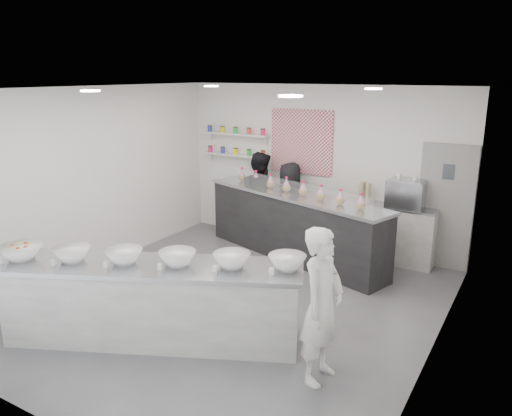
{
  "coord_description": "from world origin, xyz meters",
  "views": [
    {
      "loc": [
        3.64,
        -5.46,
        3.2
      ],
      "look_at": [
        0.18,
        0.4,
        1.35
      ],
      "focal_mm": 35.0,
      "sensor_mm": 36.0,
      "label": 1
    }
  ],
  "objects": [
    {
      "name": "prep_counter",
      "position": [
        -0.27,
        -1.31,
        0.49
      ],
      "size": [
        3.64,
        2.26,
        0.99
      ],
      "primitive_type": "cube",
      "rotation": [
        0.0,
        0.0,
        0.43
      ],
      "color": "#9A9A95",
      "rests_on": "floor"
    },
    {
      "name": "back_wall",
      "position": [
        0.0,
        3.0,
        1.5
      ],
      "size": [
        5.5,
        0.0,
        5.5
      ],
      "primitive_type": "plane",
      "rotation": [
        1.57,
        0.0,
        0.0
      ],
      "color": "white",
      "rests_on": "floor"
    },
    {
      "name": "cookie_bags",
      "position": [
        -0.05,
        2.11,
        1.3
      ],
      "size": [
        2.85,
        1.04,
        0.27
      ],
      "primitive_type": null,
      "rotation": [
        0.0,
        0.0,
        -0.31
      ],
      "color": "#C97897",
      "rests_on": "back_bar"
    },
    {
      "name": "left_wall",
      "position": [
        -2.75,
        0.0,
        1.5
      ],
      "size": [
        0.0,
        6.0,
        6.0
      ],
      "primitive_type": "plane",
      "rotation": [
        1.57,
        0.0,
        1.57
      ],
      "color": "white",
      "rests_on": "floor"
    },
    {
      "name": "back_bar",
      "position": [
        -0.05,
        2.11,
        0.58
      ],
      "size": [
        3.8,
        1.8,
        1.17
      ],
      "primitive_type": "cube",
      "rotation": [
        0.0,
        0.0,
        -0.31
      ],
      "color": "black",
      "rests_on": "floor"
    },
    {
      "name": "label_cards",
      "position": [
        -0.49,
        -1.8,
        1.02
      ],
      "size": [
        3.31,
        0.04,
        0.07
      ],
      "primitive_type": null,
      "color": "white",
      "rests_on": "prep_counter"
    },
    {
      "name": "prep_bowls",
      "position": [
        -0.27,
        -1.31,
        1.08
      ],
      "size": [
        3.58,
        2.04,
        0.18
      ],
      "primitive_type": null,
      "rotation": [
        0.0,
        0.0,
        0.43
      ],
      "color": "white",
      "rests_on": "prep_counter"
    },
    {
      "name": "jar_shelf_upper",
      "position": [
        -1.75,
        2.9,
        2.02
      ],
      "size": [
        1.45,
        0.22,
        0.04
      ],
      "primitive_type": "cube",
      "color": "silver",
      "rests_on": "back_wall"
    },
    {
      "name": "ceiling",
      "position": [
        0.0,
        0.0,
        3.0
      ],
      "size": [
        6.0,
        6.0,
        0.0
      ],
      "primitive_type": "plane",
      "rotation": [
        3.14,
        0.0,
        0.0
      ],
      "color": "white",
      "rests_on": "floor"
    },
    {
      "name": "staff_right",
      "position": [
        -0.38,
        2.6,
        0.81
      ],
      "size": [
        0.84,
        0.59,
        1.62
      ],
      "primitive_type": "imported",
      "rotation": [
        0.0,
        0.0,
        3.23
      ],
      "color": "black",
      "rests_on": "floor"
    },
    {
      "name": "downlight_0",
      "position": [
        -1.4,
        -1.0,
        2.98
      ],
      "size": [
        0.24,
        0.24,
        0.02
      ],
      "primitive_type": "cylinder",
      "color": "white",
      "rests_on": "ceiling"
    },
    {
      "name": "right_wall",
      "position": [
        2.75,
        0.0,
        1.5
      ],
      "size": [
        0.0,
        6.0,
        6.0
      ],
      "primitive_type": "plane",
      "rotation": [
        1.57,
        0.0,
        -1.57
      ],
      "color": "white",
      "rests_on": "floor"
    },
    {
      "name": "staff_left",
      "position": [
        -1.04,
        2.6,
        0.88
      ],
      "size": [
        0.94,
        0.78,
        1.76
      ],
      "primitive_type": "imported",
      "rotation": [
        0.0,
        0.0,
        3.01
      ],
      "color": "black",
      "rests_on": "floor"
    },
    {
      "name": "woman_prep",
      "position": [
        1.82,
        -1.02,
        0.85
      ],
      "size": [
        0.45,
        0.65,
        1.71
      ],
      "primitive_type": "imported",
      "rotation": [
        0.0,
        0.0,
        1.51
      ],
      "color": "white",
      "rests_on": "floor"
    },
    {
      "name": "downlight_1",
      "position": [
        1.4,
        -1.0,
        2.98
      ],
      "size": [
        0.24,
        0.24,
        0.02
      ],
      "primitive_type": "cylinder",
      "color": "white",
      "rests_on": "ceiling"
    },
    {
      "name": "sneeze_guard",
      "position": [
        -0.15,
        1.79,
        1.33
      ],
      "size": [
        3.55,
        1.14,
        0.32
      ],
      "primitive_type": "cube",
      "rotation": [
        0.0,
        0.0,
        -0.31
      ],
      "color": "white",
      "rests_on": "back_bar"
    },
    {
      "name": "espresso_ledge",
      "position": [
        1.55,
        2.78,
        0.51
      ],
      "size": [
        1.36,
        0.43,
        1.01
      ],
      "primitive_type": "cube",
      "color": "#9A9A95",
      "rests_on": "floor"
    },
    {
      "name": "floor",
      "position": [
        0.0,
        0.0,
        0.0
      ],
      "size": [
        6.0,
        6.0,
        0.0
      ],
      "primitive_type": "plane",
      "color": "#515156",
      "rests_on": "ground"
    },
    {
      "name": "downlight_3",
      "position": [
        1.4,
        1.6,
        2.98
      ],
      "size": [
        0.24,
        0.24,
        0.02
      ],
      "primitive_type": "cylinder",
      "color": "white",
      "rests_on": "ceiling"
    },
    {
      "name": "cup_stacks",
      "position": [
        1.0,
        2.78,
        1.19
      ],
      "size": [
        0.24,
        0.24,
        0.35
      ],
      "primitive_type": null,
      "color": "tan",
      "rests_on": "espresso_ledge"
    },
    {
      "name": "preserve_jars",
      "position": [
        -1.75,
        2.88,
        1.88
      ],
      "size": [
        1.45,
        0.1,
        0.56
      ],
      "primitive_type": null,
      "color": "#FA1C62",
      "rests_on": "jar_shelf_lower"
    },
    {
      "name": "espresso_machine",
      "position": [
        1.69,
        2.78,
        1.24
      ],
      "size": [
        0.6,
        0.42,
        0.46
      ],
      "primitive_type": "cube",
      "color": "#93969E",
      "rests_on": "espresso_ledge"
    },
    {
      "name": "downlight_2",
      "position": [
        -1.4,
        1.6,
        2.98
      ],
      "size": [
        0.24,
        0.24,
        0.02
      ],
      "primitive_type": "cylinder",
      "color": "white",
      "rests_on": "ceiling"
    },
    {
      "name": "pattern_panel",
      "position": [
        -0.35,
        2.98,
        1.95
      ],
      "size": [
        1.25,
        0.03,
        1.2
      ],
      "primitive_type": "cube",
      "color": "#A91B38",
      "rests_on": "back_wall"
    },
    {
      "name": "jar_shelf_lower",
      "position": [
        -1.75,
        2.9,
        1.6
      ],
      "size": [
        1.45,
        0.22,
        0.04
      ],
      "primitive_type": "cube",
      "color": "silver",
      "rests_on": "back_wall"
    },
    {
      "name": "back_door",
      "position": [
        2.3,
        2.97,
        1.05
      ],
      "size": [
        0.88,
        0.04,
        2.1
      ],
      "primitive_type": "cube",
      "color": "gray",
      "rests_on": "floor"
    }
  ]
}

